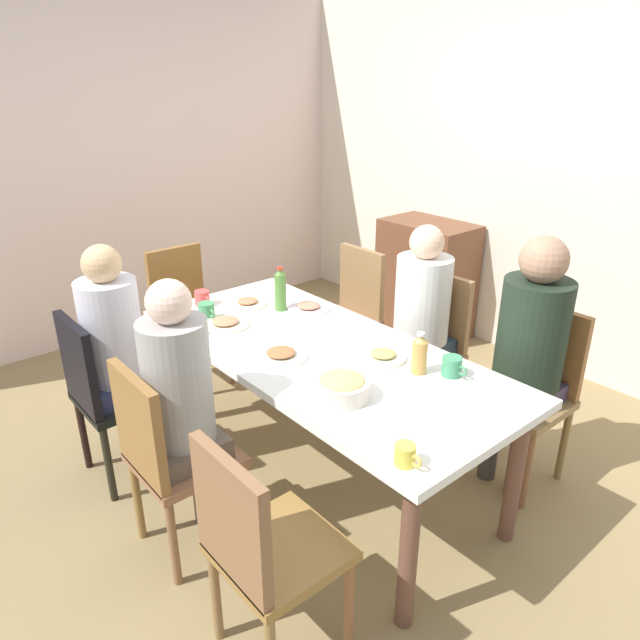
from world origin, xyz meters
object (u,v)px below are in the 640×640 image
object	(u,v)px
chair_0	(350,309)
person_2	(182,399)
dining_table	(320,363)
plate_3	(225,323)
person_4	(117,345)
cup_0	(452,366)
bottle_1	(280,290)
plate_4	(281,355)
cup_2	(207,311)
plate_0	(309,308)
bottle_0	(420,354)
bowl_0	(342,386)
chair_5	(532,385)
person_5	(530,343)
chair_4	(104,390)
plate_2	(383,356)
chair_3	(185,308)
chair_6	(428,341)
side_cabinet	(426,279)
chair_2	(167,452)
cup_1	(406,455)
cup_3	(202,298)
person_6	(420,312)
chair_1	(260,545)
plate_1	(247,303)

from	to	relation	value
chair_0	person_2	xyz separation A→B (m)	(0.66, -1.55, 0.21)
dining_table	plate_3	distance (m)	0.57
person_4	cup_0	size ratio (longest dim) A/B	10.01
cup_0	bottle_1	bearing A→B (deg)	-174.17
plate_4	cup_2	xyz separation A→B (m)	(-0.63, -0.02, 0.03)
plate_0	bottle_0	bearing A→B (deg)	-6.17
plate_3	bowl_0	size ratio (longest dim) A/B	1.08
chair_5	person_5	distance (m)	0.27
chair_4	plate_0	size ratio (longest dim) A/B	3.94
chair_4	plate_2	size ratio (longest dim) A/B	4.24
chair_3	plate_3	bearing A→B (deg)	-13.24
dining_table	chair_6	world-z (taller)	chair_6
chair_5	side_cabinet	xyz separation A→B (m)	(-1.51, 0.99, -0.06)
chair_2	chair_4	bearing A→B (deg)	180.00
dining_table	cup_1	distance (m)	0.94
chair_0	bottle_1	size ratio (longest dim) A/B	3.62
plate_0	plate_4	size ratio (longest dim) A/B	0.93
chair_5	chair_0	bearing A→B (deg)	180.00
chair_0	plate_0	size ratio (longest dim) A/B	3.94
person_4	bottle_0	xyz separation A→B (m)	(1.12, 0.91, 0.09)
chair_2	cup_2	bearing A→B (deg)	138.53
person_5	cup_0	distance (m)	0.47
chair_5	cup_3	xyz separation A→B (m)	(-1.54, -0.96, 0.25)
plate_2	cup_0	size ratio (longest dim) A/B	1.73
chair_5	plate_0	xyz separation A→B (m)	(-1.08, -0.55, 0.22)
chair_2	chair_3	distance (m)	1.60
person_4	bowl_0	distance (m)	1.18
chair_0	chair_4	distance (m)	1.64
chair_0	plate_2	bearing A→B (deg)	-35.59
cup_1	dining_table	bearing A→B (deg)	157.56
plate_2	plate_3	world-z (taller)	same
person_2	person_6	xyz separation A→B (m)	(-0.00, 1.46, -0.00)
person_5	cup_2	distance (m)	1.65
chair_0	chair_6	xyz separation A→B (m)	(0.66, 0.00, 0.00)
side_cabinet	chair_1	bearing A→B (deg)	-60.10
cup_2	cup_0	bearing A→B (deg)	21.34
plate_4	cup_1	world-z (taller)	cup_1
bottle_1	bottle_0	bearing A→B (deg)	1.24
plate_4	person_2	bearing A→B (deg)	-84.91
chair_1	person_6	world-z (taller)	person_6
chair_6	plate_1	distance (m)	1.06
plate_2	plate_4	world-z (taller)	same
chair_0	bowl_0	xyz separation A→B (m)	(1.06, -1.04, 0.26)
cup_2	side_cabinet	world-z (taller)	side_cabinet
person_4	cup_2	distance (m)	0.51
plate_4	cup_2	world-z (taller)	cup_2
chair_1	person_4	distance (m)	1.35
chair_0	person_4	world-z (taller)	person_4
person_2	chair_5	distance (m)	1.70
chair_0	person_6	world-z (taller)	person_6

